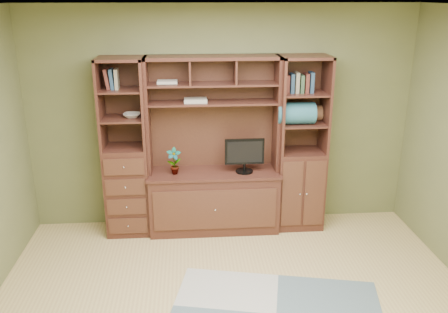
{
  "coord_description": "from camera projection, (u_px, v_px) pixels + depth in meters",
  "views": [
    {
      "loc": [
        -0.4,
        -3.41,
        2.69
      ],
      "look_at": [
        -0.03,
        1.2,
        1.1
      ],
      "focal_mm": 38.0,
      "sensor_mm": 36.0,
      "label": 1
    }
  ],
  "objects": [
    {
      "name": "center_hutch",
      "position": [
        214.0,
        148.0,
        5.41
      ],
      "size": [
        1.54,
        0.53,
        2.05
      ],
      "primitive_type": "cube",
      "color": "#442017",
      "rests_on": "ground"
    },
    {
      "name": "right_tower",
      "position": [
        301.0,
        145.0,
        5.52
      ],
      "size": [
        0.55,
        0.45,
        2.05
      ],
      "primitive_type": "cube",
      "color": "#442017",
      "rests_on": "ground"
    },
    {
      "name": "left_tower",
      "position": [
        125.0,
        149.0,
        5.37
      ],
      "size": [
        0.5,
        0.45,
        2.05
      ],
      "primitive_type": "cube",
      "color": "#442017",
      "rests_on": "ground"
    },
    {
      "name": "blanket_teal",
      "position": [
        296.0,
        113.0,
        5.34
      ],
      "size": [
        0.43,
        0.25,
        0.25
      ],
      "primitive_type": "cube",
      "color": "#2B6271",
      "rests_on": "right_tower"
    },
    {
      "name": "orchid",
      "position": [
        174.0,
        161.0,
        5.39
      ],
      "size": [
        0.16,
        0.11,
        0.31
      ],
      "primitive_type": "imported",
      "color": "#AC523A",
      "rests_on": "center_hutch"
    },
    {
      "name": "blanket_red",
      "position": [
        307.0,
        113.0,
        5.49
      ],
      "size": [
        0.32,
        0.18,
        0.18
      ],
      "primitive_type": "cube",
      "color": "brown",
      "rests_on": "right_tower"
    },
    {
      "name": "bowl",
      "position": [
        132.0,
        115.0,
        5.26
      ],
      "size": [
        0.19,
        0.19,
        0.05
      ],
      "primitive_type": "imported",
      "color": "beige",
      "rests_on": "left_tower"
    },
    {
      "name": "magazines",
      "position": [
        196.0,
        100.0,
        5.31
      ],
      "size": [
        0.26,
        0.19,
        0.04
      ],
      "primitive_type": "cube",
      "color": "#B6AF9C",
      "rests_on": "center_hutch"
    },
    {
      "name": "monitor",
      "position": [
        245.0,
        149.0,
        5.41
      ],
      "size": [
        0.46,
        0.21,
        0.55
      ],
      "primitive_type": "cube",
      "rotation": [
        0.0,
        0.0,
        0.01
      ],
      "color": "black",
      "rests_on": "center_hutch"
    },
    {
      "name": "room",
      "position": [
        240.0,
        182.0,
        3.69
      ],
      "size": [
        4.6,
        4.1,
        2.64
      ],
      "color": "tan",
      "rests_on": "ground"
    }
  ]
}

